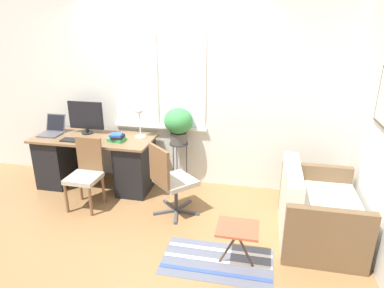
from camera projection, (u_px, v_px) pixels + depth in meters
name	position (u px, v px, depth m)	size (l,w,h in m)	color
ground_plane	(156.00, 204.00, 4.46)	(14.00, 14.00, 0.00)	olive
wall_back_with_window	(170.00, 90.00, 4.72)	(9.00, 0.12, 2.70)	silver
wall_right_with_picture	(379.00, 115.00, 3.52)	(0.08, 9.00, 2.70)	silver
desk	(96.00, 160.00, 4.85)	(1.67, 0.71, 0.74)	brown
laptop	(52.00, 130.00, 4.83)	(0.29, 0.34, 0.26)	#4C4C51
monitor	(86.00, 117.00, 4.80)	(0.51, 0.17, 0.46)	black
keyboard	(75.00, 140.00, 4.57)	(0.39, 0.15, 0.02)	black
mouse	(96.00, 141.00, 4.51)	(0.04, 0.06, 0.03)	black
desk_lamp	(139.00, 115.00, 4.62)	(0.15, 0.15, 0.43)	white
book_stack	(117.00, 138.00, 4.55)	(0.23, 0.19, 0.11)	green
desk_chair_wooden	(86.00, 172.00, 4.30)	(0.40, 0.41, 0.88)	brown
office_chair_swivel	(171.00, 179.00, 4.10)	(0.62, 0.62, 0.91)	#47474C
couch_loveseat	(316.00, 214.00, 3.70)	(0.80, 1.12, 0.81)	silver
plant_stand	(179.00, 148.00, 4.81)	(0.26, 0.26, 0.64)	#333338
potted_plant	(178.00, 123.00, 4.68)	(0.39, 0.39, 0.50)	#514C47
floor_rug_striped	(217.00, 261.00, 3.41)	(1.10, 0.61, 0.01)	#565B6B
folding_stool	(238.00, 231.00, 3.24)	(0.40, 0.34, 0.43)	#B24C33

